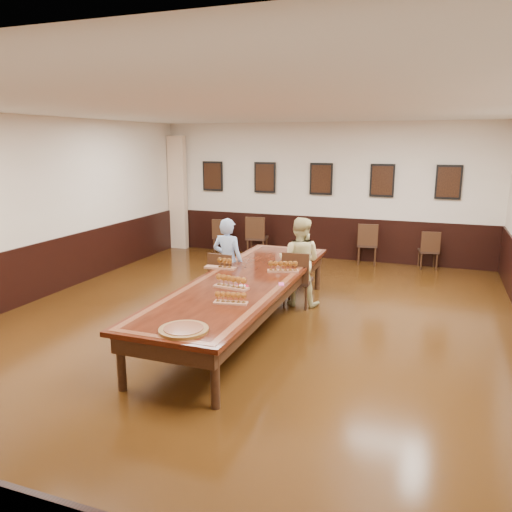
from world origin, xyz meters
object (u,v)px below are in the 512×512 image
at_px(chair_man, 225,279).
at_px(person_man, 228,261).
at_px(chair_woman, 298,279).
at_px(spare_chair_c, 368,243).
at_px(person_woman, 299,262).
at_px(spare_chair_b, 257,236).
at_px(conference_table, 245,288).
at_px(carved_platter, 184,330).
at_px(spare_chair_a, 222,236).
at_px(spare_chair_d, 428,250).

xyz_separation_m(chair_man, person_man, (0.01, 0.10, 0.28)).
relative_size(chair_woman, person_man, 0.65).
relative_size(spare_chair_c, person_woman, 0.62).
relative_size(spare_chair_b, person_woman, 0.66).
bearing_deg(person_man, conference_table, 128.70).
bearing_deg(carved_platter, spare_chair_a, 110.71).
relative_size(chair_woman, spare_chair_d, 1.13).
height_order(spare_chair_b, person_woman, person_woman).
relative_size(chair_man, spare_chair_c, 0.99).
height_order(spare_chair_a, spare_chair_b, spare_chair_b).
xyz_separation_m(spare_chair_b, conference_table, (1.46, -4.55, 0.11)).
relative_size(chair_woman, person_woman, 0.64).
bearing_deg(chair_man, person_man, -90.00).
bearing_deg(spare_chair_a, spare_chair_d, 170.98).
bearing_deg(person_man, person_woman, -159.16).
relative_size(chair_woman, spare_chair_a, 1.10).
bearing_deg(chair_woman, spare_chair_d, -122.41).
distance_m(chair_woman, spare_chair_b, 3.84).
distance_m(chair_woman, spare_chair_d, 4.04).
height_order(chair_man, carved_platter, chair_man).
distance_m(spare_chair_d, person_man, 4.94).
bearing_deg(person_man, chair_man, 90.00).
xyz_separation_m(person_man, person_woman, (1.17, 0.37, 0.01)).
distance_m(person_woman, conference_table, 1.43).
xyz_separation_m(chair_woman, spare_chair_d, (2.02, 3.50, -0.06)).
xyz_separation_m(spare_chair_c, spare_chair_d, (1.33, -0.02, -0.04)).
distance_m(spare_chair_a, person_woman, 4.39).
relative_size(chair_woman, carved_platter, 1.72).
relative_size(spare_chair_d, person_woman, 0.57).
bearing_deg(chair_man, conference_table, 131.94).
relative_size(chair_man, person_man, 0.63).
height_order(spare_chair_b, spare_chair_c, spare_chair_b).
distance_m(spare_chair_a, conference_table, 5.22).
relative_size(chair_man, carved_platter, 1.66).
xyz_separation_m(spare_chair_a, spare_chair_c, (3.59, 0.13, 0.03)).
height_order(person_man, carved_platter, person_man).
bearing_deg(carved_platter, spare_chair_b, 103.41).
distance_m(chair_man, spare_chair_d, 5.01).
xyz_separation_m(chair_man, spare_chair_b, (-0.76, 3.68, 0.03)).
xyz_separation_m(spare_chair_a, spare_chair_d, (4.92, 0.11, -0.01)).
bearing_deg(spare_chair_d, spare_chair_a, -9.73).
xyz_separation_m(chair_woman, person_woman, (-0.00, 0.10, 0.27)).
bearing_deg(spare_chair_d, conference_table, 51.07).
distance_m(chair_man, person_man, 0.30).
bearing_deg(person_man, spare_chair_b, -74.60).
height_order(spare_chair_b, carved_platter, spare_chair_b).
distance_m(spare_chair_b, conference_table, 4.78).
bearing_deg(chair_man, person_woman, -154.92).
bearing_deg(chair_woman, spare_chair_a, -51.78).
bearing_deg(conference_table, spare_chair_c, 76.14).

